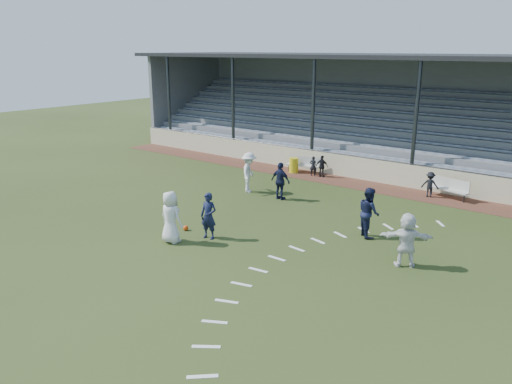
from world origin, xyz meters
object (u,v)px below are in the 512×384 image
(bench_left, at_px, (304,163))
(player_navy_lead, at_px, (209,216))
(football, at_px, (186,228))
(player_white_lead, at_px, (171,217))
(trash_bin, at_px, (294,165))
(bench_right, at_px, (449,186))

(bench_left, bearing_deg, player_navy_lead, -84.01)
(football, xyz_separation_m, player_white_lead, (0.48, -1.18, 0.88))
(trash_bin, distance_m, player_white_lead, 11.97)
(player_white_lead, bearing_deg, bench_left, -82.15)
(player_white_lead, bearing_deg, football, -69.38)
(trash_bin, distance_m, football, 10.72)
(football, bearing_deg, player_white_lead, -68.06)
(bench_right, height_order, player_white_lead, player_white_lead)
(bench_right, bearing_deg, player_navy_lead, -103.01)
(trash_bin, bearing_deg, bench_left, 39.62)
(player_navy_lead, bearing_deg, player_white_lead, -138.04)
(football, distance_m, player_white_lead, 1.55)
(bench_right, relative_size, player_white_lead, 1.04)
(trash_bin, height_order, player_white_lead, player_white_lead)
(bench_left, xyz_separation_m, player_navy_lead, (2.78, -10.93, 0.31))
(bench_right, relative_size, trash_bin, 2.40)
(bench_right, bearing_deg, football, -108.30)
(bench_left, relative_size, football, 9.92)
(bench_right, height_order, player_navy_lead, player_navy_lead)
(bench_right, xyz_separation_m, football, (-6.79, -10.87, -0.48))
(player_white_lead, bearing_deg, player_navy_lead, -127.15)
(bench_left, height_order, player_white_lead, player_white_lead)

